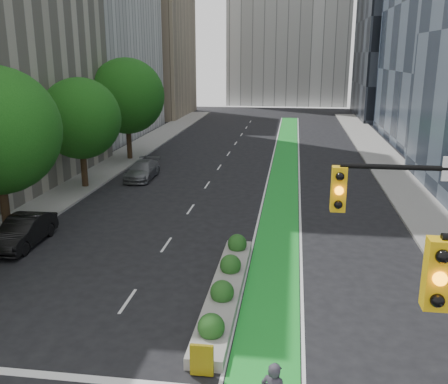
% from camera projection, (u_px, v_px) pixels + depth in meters
% --- Properties ---
extents(sidewalk_left, '(3.60, 90.00, 0.15)m').
position_uv_depth(sidewalk_left, '(91.00, 177.00, 38.67)').
color(sidewalk_left, gray).
rests_on(sidewalk_left, ground).
extents(sidewalk_right, '(3.60, 90.00, 0.15)m').
position_uv_depth(sidewalk_right, '(407.00, 188.00, 35.51)').
color(sidewalk_right, gray).
rests_on(sidewalk_right, ground).
extents(bike_lane_paint, '(2.20, 70.00, 0.01)m').
position_uv_depth(bike_lane_paint, '(285.00, 169.00, 41.48)').
color(bike_lane_paint, green).
rests_on(bike_lane_paint, ground).
extents(building_tan_far, '(14.00, 16.00, 26.00)m').
position_uv_depth(building_tan_far, '(140.00, 29.00, 75.46)').
color(building_tan_far, tan).
rests_on(building_tan_far, ground).
extents(building_dark_end, '(14.00, 18.00, 28.00)m').
position_uv_depth(building_dark_end, '(412.00, 20.00, 71.75)').
color(building_dark_end, black).
rests_on(building_dark_end, ground).
extents(tree_midfar, '(5.60, 5.60, 7.76)m').
position_uv_depth(tree_midfar, '(80.00, 119.00, 34.40)').
color(tree_midfar, black).
rests_on(tree_midfar, ground).
extents(tree_far, '(6.60, 6.60, 9.00)m').
position_uv_depth(tree_far, '(127.00, 96.00, 43.75)').
color(tree_far, black).
rests_on(tree_far, ground).
extents(median_planter, '(1.20, 10.26, 1.10)m').
position_uv_depth(median_planter, '(226.00, 286.00, 19.71)').
color(median_planter, gray).
rests_on(median_planter, ground).
extents(parked_car_left_mid, '(1.67, 4.55, 1.49)m').
position_uv_depth(parked_car_left_mid, '(23.00, 231.00, 24.77)').
color(parked_car_left_mid, black).
rests_on(parked_car_left_mid, ground).
extents(parked_car_left_far, '(1.99, 4.72, 1.36)m').
position_uv_depth(parked_car_left_far, '(142.00, 170.00, 38.15)').
color(parked_car_left_far, slate).
rests_on(parked_car_left_far, ground).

